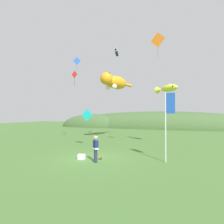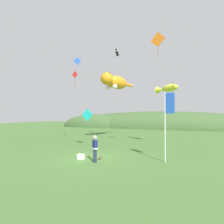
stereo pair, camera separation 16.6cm
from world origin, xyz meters
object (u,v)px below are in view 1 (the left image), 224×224
at_px(kite_tube_streamer, 116,52).
at_px(kite_diamond_orange, 158,40).
at_px(kite_fish_windsock, 167,88).
at_px(kite_spool, 100,158).
at_px(kite_giant_cat, 115,82).
at_px(kite_diamond_teal, 87,115).
at_px(kite_diamond_red, 74,75).
at_px(picnic_cooler, 81,157).
at_px(kite_diamond_blue, 77,61).
at_px(festival_attendant, 96,148).
at_px(festival_banner_pole, 168,116).

distance_m(kite_tube_streamer, kite_diamond_orange, 7.55).
bearing_deg(kite_fish_windsock, kite_spool, -117.06).
height_order(kite_giant_cat, kite_tube_streamer, kite_tube_streamer).
bearing_deg(kite_diamond_teal, kite_tube_streamer, 78.16).
distance_m(kite_diamond_red, kite_diamond_orange, 10.02).
xyz_separation_m(picnic_cooler, kite_diamond_blue, (-5.64, 7.92, 9.87)).
relative_size(kite_diamond_blue, kite_diamond_red, 1.05).
xyz_separation_m(kite_giant_cat, kite_diamond_orange, (6.18, -5.23, 2.45)).
relative_size(festival_attendant, kite_spool, 8.15).
bearing_deg(festival_banner_pole, picnic_cooler, -165.78).
xyz_separation_m(festival_attendant, kite_diamond_blue, (-6.96, 8.27, 9.10)).
bearing_deg(picnic_cooler, kite_giant_cat, 97.91).
distance_m(festival_attendant, kite_diamond_orange, 11.08).
height_order(kite_giant_cat, kite_diamond_red, kite_giant_cat).
distance_m(festival_attendant, kite_diamond_teal, 6.34).
bearing_deg(festival_banner_pole, kite_diamond_teal, 159.38).
bearing_deg(kite_diamond_teal, kite_diamond_red, 145.44).
height_order(kite_diamond_blue, kite_diamond_orange, kite_diamond_orange).
height_order(festival_attendant, kite_spool, festival_attendant).
bearing_deg(festival_banner_pole, kite_diamond_red, 155.36).
xyz_separation_m(kite_giant_cat, kite_diamond_red, (-3.55, -3.93, 0.44)).
bearing_deg(festival_attendant, picnic_cooler, 165.38).
distance_m(kite_diamond_blue, kite_diamond_teal, 8.45).
xyz_separation_m(festival_banner_pole, kite_diamond_blue, (-11.47, 6.45, 6.95)).
height_order(festival_banner_pole, kite_diamond_orange, kite_diamond_orange).
distance_m(kite_tube_streamer, kite_diamond_teal, 9.74).
bearing_deg(kite_fish_windsock, kite_diamond_teal, -152.70).
xyz_separation_m(kite_tube_streamer, kite_diamond_teal, (-1.13, -5.41, -8.02)).
distance_m(kite_spool, picnic_cooler, 1.36).
height_order(festival_attendant, kite_tube_streamer, kite_tube_streamer).
height_order(kite_fish_windsock, kite_diamond_teal, kite_fish_windsock).
bearing_deg(kite_diamond_orange, kite_spool, -126.73).
bearing_deg(kite_diamond_orange, festival_banner_pole, -73.49).
bearing_deg(kite_diamond_orange, kite_fish_windsock, 80.73).
xyz_separation_m(picnic_cooler, kite_tube_streamer, (-1.00, 9.88, 11.02)).
height_order(kite_spool, picnic_cooler, picnic_cooler).
bearing_deg(kite_giant_cat, festival_banner_pole, -50.75).
bearing_deg(kite_diamond_red, kite_tube_streamer, 40.78).
relative_size(picnic_cooler, kite_diamond_teal, 0.24).
bearing_deg(kite_diamond_blue, picnic_cooler, -54.53).
distance_m(kite_spool, kite_diamond_orange, 11.42).
relative_size(kite_giant_cat, kite_diamond_teal, 3.00).
xyz_separation_m(kite_tube_streamer, kite_diamond_blue, (-4.64, -1.96, -1.15)).
bearing_deg(kite_diamond_orange, kite_diamond_red, 172.39).
distance_m(picnic_cooler, kite_diamond_teal, 5.80).
relative_size(festival_attendant, picnic_cooler, 3.42).
xyz_separation_m(kite_giant_cat, kite_tube_streamer, (0.44, -0.49, 3.71)).
bearing_deg(kite_tube_streamer, kite_giant_cat, 131.48).
bearing_deg(picnic_cooler, kite_diamond_blue, 125.47).
relative_size(festival_banner_pole, kite_tube_streamer, 2.38).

